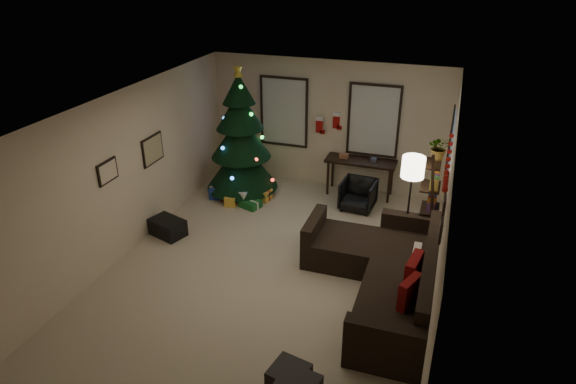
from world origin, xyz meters
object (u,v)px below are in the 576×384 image
object	(u,v)px
sofa	(386,274)
desk	(361,164)
christmas_tree	(241,142)
bookshelf	(432,202)
desk_chair	(358,195)

from	to	relation	value
sofa	desk	distance (m)	3.34
desk	christmas_tree	bearing A→B (deg)	-163.69
christmas_tree	bookshelf	size ratio (longest dim) A/B	1.52
sofa	desk_chair	size ratio (longest dim) A/B	4.94
sofa	desk	bearing A→B (deg)	107.86
christmas_tree	desk_chair	xyz separation A→B (m)	(2.45, 0.04, -0.83)
sofa	desk	size ratio (longest dim) A/B	2.10
sofa	christmas_tree	bearing A→B (deg)	143.73
christmas_tree	desk	size ratio (longest dim) A/B	1.92
christmas_tree	bookshelf	xyz separation A→B (m)	(3.86, -1.00, -0.26)
sofa	bookshelf	xyz separation A→B (m)	(0.49, 1.47, 0.57)
christmas_tree	sofa	xyz separation A→B (m)	(3.37, -2.47, -0.84)
christmas_tree	desk_chair	size ratio (longest dim) A/B	4.50
sofa	desk_chair	xyz separation A→B (m)	(-0.92, 2.51, 0.00)
sofa	bookshelf	size ratio (longest dim) A/B	1.67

